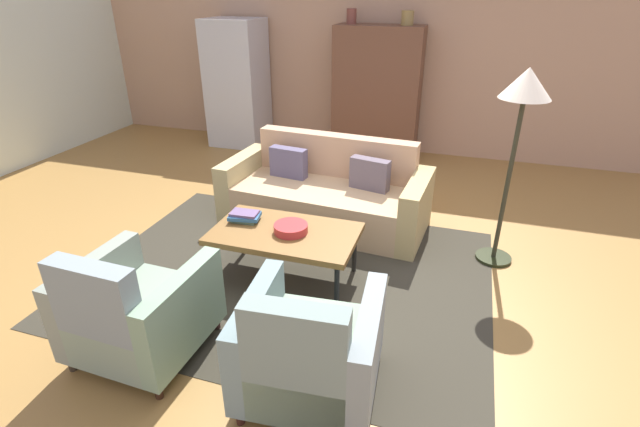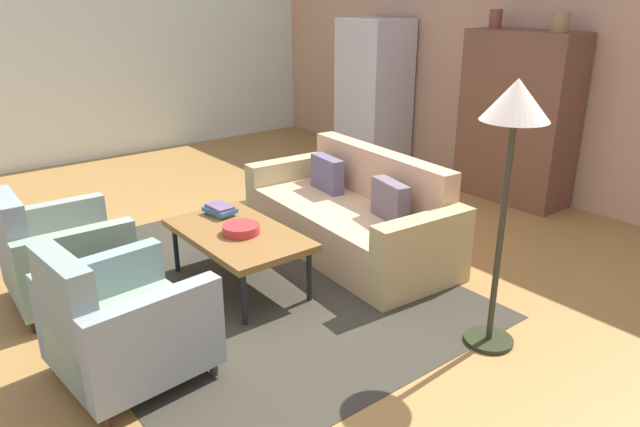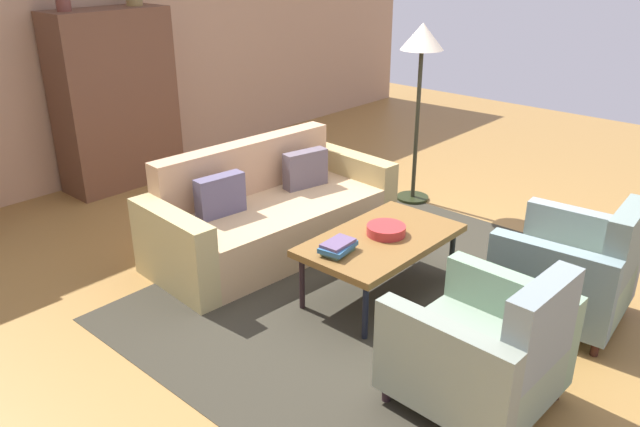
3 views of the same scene
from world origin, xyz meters
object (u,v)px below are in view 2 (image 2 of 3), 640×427
armchair_right (119,328)px  refrigerator (374,92)px  armchair_left (58,259)px  floor_lamp (513,127)px  vase_tall (496,19)px  book_stack (220,210)px  couch (354,218)px  cabinet (518,118)px  coffee_table (238,236)px  vase_round (561,22)px  fruit_bowl (241,229)px

armchair_right → refrigerator: 5.29m
armchair_left → floor_lamp: 3.27m
armchair_right → vase_tall: size_ratio=4.51×
armchair_right → vase_tall: vase_tall is taller
book_stack → refrigerator: refrigerator is taller
armchair_left → book_stack: (0.21, 1.24, 0.16)m
couch → cabinet: 2.35m
book_stack → vase_tall: 3.66m
coffee_table → armchair_right: armchair_right is taller
couch → vase_round: vase_round is taller
fruit_bowl → vase_round: vase_round is taller
coffee_table → vase_tall: (-0.35, 3.45, 1.48)m
armchair_right → cabinet: (-0.56, 4.62, 0.56)m
book_stack → vase_round: (0.79, 3.38, 1.39)m
armchair_right → refrigerator: refrigerator is taller
armchair_right → fruit_bowl: size_ratio=3.14×
couch → refrigerator: 3.08m
fruit_bowl → cabinet: (-0.01, 3.46, 0.41)m
vase_round → armchair_right: bearing=-87.4°
armchair_left → fruit_bowl: (0.66, 1.17, 0.15)m
book_stack → refrigerator: size_ratio=0.15×
floor_lamp → book_stack: bearing=-159.3°
couch → fruit_bowl: size_ratio=7.70×
book_stack → cabinet: (0.44, 3.39, 0.40)m
floor_lamp → cabinet: bearing=122.8°
coffee_table → refrigerator: bearing=121.9°
book_stack → refrigerator: 3.71m
couch → refrigerator: (-2.09, 2.16, 0.64)m
floor_lamp → armchair_right: bearing=-118.6°
couch → armchair_left: bearing=79.7°
armchair_right → vase_round: vase_round is taller
couch → fruit_bowl: bearing=96.5°
couch → vase_tall: bearing=-76.8°
couch → fruit_bowl: 1.20m
vase_tall → fruit_bowl: bearing=-83.3°
vase_tall → vase_round: (0.75, 0.00, -0.01)m
fruit_bowl → refrigerator: size_ratio=0.15×
armchair_right → cabinet: 4.69m
armchair_left → armchair_right: size_ratio=1.00×
book_stack → armchair_left: bearing=-99.5°
couch → floor_lamp: floor_lamp is taller
couch → vase_round: size_ratio=11.87×
vase_round → floor_lamp: vase_round is taller
coffee_table → book_stack: 0.41m
coffee_table → refrigerator: (-2.08, 3.35, 0.50)m
armchair_right → refrigerator: bearing=115.9°
armchair_right → book_stack: bearing=124.1°
refrigerator → vase_round: bearing=2.3°
armchair_left → cabinet: (0.65, 4.62, 0.56)m
book_stack → vase_tall: size_ratio=1.46×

